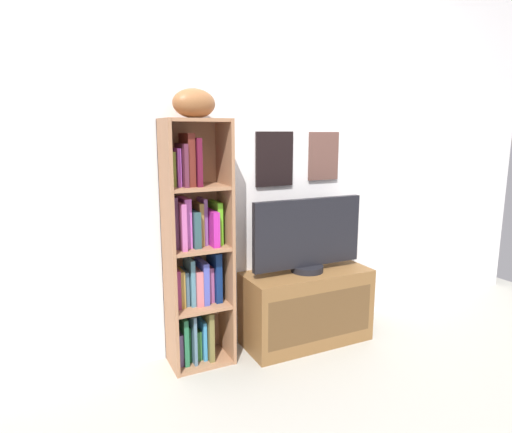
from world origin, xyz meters
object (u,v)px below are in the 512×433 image
Objects in this scene: tv_stand at (306,307)px; television at (308,236)px; football at (194,103)px; bookshelf at (194,253)px.

television reaches higher than tv_stand.
tv_stand is at bearing -4.34° from football.
television is (0.77, -0.09, 0.05)m from bookshelf.
football is at bearing 175.66° from tv_stand.
bookshelf is 5.47× the size of football.
bookshelf is 0.77m from television.
bookshelf is 0.89m from football.
football is 0.32× the size of tv_stand.
football is at bearing 175.74° from television.
bookshelf reaches higher than tv_stand.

